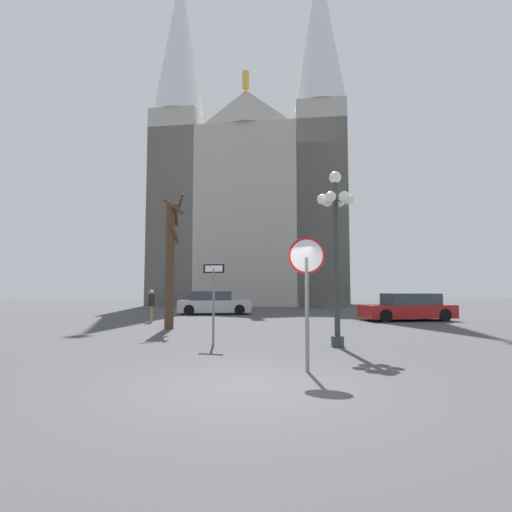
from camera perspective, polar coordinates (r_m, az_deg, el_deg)
The scene contains 9 objects.
ground_plane at distance 7.20m, azimuth -1.34°, elevation -17.82°, with size 120.00×120.00×0.00m, color #424244.
cathedral at distance 42.01m, azimuth -0.73°, elevation 9.23°, with size 19.70×12.29×35.06m.
stop_sign at distance 8.31m, azimuth 7.09°, elevation -2.99°, with size 0.74×0.16×2.69m.
one_way_arrow_sign at distance 12.10m, azimuth -5.94°, elevation -5.18°, with size 0.64×0.20×2.36m.
street_lamp at distance 12.05m, azimuth 11.09°, elevation 3.51°, with size 1.07×0.97×5.06m.
bare_tree at distance 17.19m, azimuth -11.85°, elevation -0.71°, with size 0.84×1.22×5.60m.
parked_car_near_red at distance 22.38m, azimuth 20.42°, elevation -6.78°, with size 4.81×2.60×1.38m.
parked_car_far_silver at distance 26.17m, azimuth -5.93°, elevation -6.60°, with size 4.73×2.40×1.45m.
pedestrian_walking at distance 20.64m, azimuth -14.38°, elevation -6.35°, with size 0.32×0.32×1.56m.
Camera 1 is at (0.39, -6.99, 1.66)m, focal length 28.66 mm.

